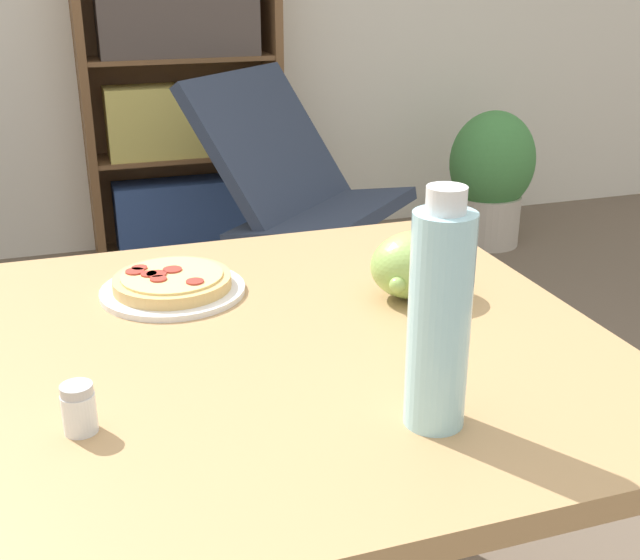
# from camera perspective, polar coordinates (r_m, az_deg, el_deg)

# --- Properties ---
(dining_table) EXTENTS (1.36, 0.94, 0.76)m
(dining_table) POSITION_cam_1_polar(r_m,az_deg,el_deg) (1.20, -12.34, -9.35)
(dining_table) COLOR tan
(dining_table) RESTS_ON ground_plane
(pizza_on_plate) EXTENTS (0.24, 0.24, 0.04)m
(pizza_on_plate) POSITION_cam_1_polar(r_m,az_deg,el_deg) (1.36, -10.45, -0.33)
(pizza_on_plate) COLOR white
(pizza_on_plate) RESTS_ON dining_table
(grape_bunch) EXTENTS (0.15, 0.12, 0.11)m
(grape_bunch) POSITION_cam_1_polar(r_m,az_deg,el_deg) (1.32, 6.85, 1.04)
(grape_bunch) COLOR #93BC5B
(grape_bunch) RESTS_ON dining_table
(drink_bottle) EXTENTS (0.07, 0.07, 0.29)m
(drink_bottle) POSITION_cam_1_polar(r_m,az_deg,el_deg) (0.93, 8.48, -2.67)
(drink_bottle) COLOR #A3DBEA
(drink_bottle) RESTS_ON dining_table
(salt_shaker) EXTENTS (0.04, 0.04, 0.06)m
(salt_shaker) POSITION_cam_1_polar(r_m,az_deg,el_deg) (0.99, -16.77, -8.76)
(salt_shaker) COLOR white
(salt_shaker) RESTS_ON dining_table
(lounge_chair_far) EXTENTS (0.96, 1.02, 0.88)m
(lounge_chair_far) POSITION_cam_1_polar(r_m,az_deg,el_deg) (3.21, -1.08, 3.73)
(lounge_chair_far) COLOR slate
(lounge_chair_far) RESTS_ON ground_plane
(bookshelf) EXTENTS (0.87, 0.27, 1.34)m
(bookshelf) POSITION_cam_1_polar(r_m,az_deg,el_deg) (3.71, -9.70, 11.43)
(bookshelf) COLOR brown
(bookshelf) RESTS_ON ground_plane
(potted_plant_floor) EXTENTS (0.41, 0.35, 0.64)m
(potted_plant_floor) POSITION_cam_1_polar(r_m,az_deg,el_deg) (3.90, 12.09, 7.27)
(potted_plant_floor) COLOR #BCB2A3
(potted_plant_floor) RESTS_ON ground_plane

